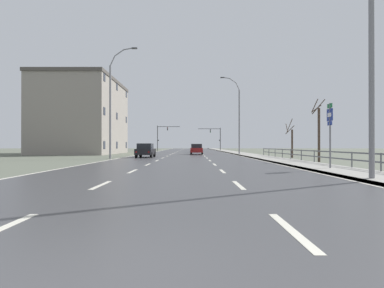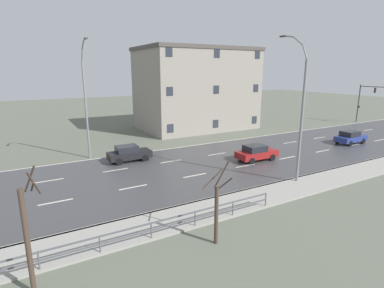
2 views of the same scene
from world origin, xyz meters
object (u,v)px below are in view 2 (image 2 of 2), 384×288
(street_lamp_midground, at_px, (300,113))
(car_distant, at_px, (256,153))
(car_far_right, at_px, (350,137))
(traffic_signal_left, at_px, (365,98))
(street_lamp_left_bank, at_px, (86,103))
(brick_building, at_px, (196,89))
(car_near_right, at_px, (129,153))

(street_lamp_midground, relative_size, car_distant, 2.73)
(car_far_right, bearing_deg, traffic_signal_left, 117.07)
(street_lamp_left_bank, relative_size, car_distant, 2.76)
(street_lamp_left_bank, xyz_separation_m, brick_building, (-9.38, 17.81, 0.40))
(street_lamp_midground, distance_m, car_far_right, 17.45)
(car_distant, distance_m, brick_building, 19.33)
(traffic_signal_left, bearing_deg, car_near_right, -86.70)
(car_distant, bearing_deg, traffic_signal_left, 106.28)
(car_distant, bearing_deg, car_near_right, -117.34)
(traffic_signal_left, relative_size, car_distant, 1.52)
(traffic_signal_left, height_order, brick_building, brick_building)
(street_lamp_left_bank, relative_size, car_near_right, 2.76)
(traffic_signal_left, relative_size, car_near_right, 1.52)
(car_distant, relative_size, car_near_right, 1.00)
(street_lamp_midground, xyz_separation_m, car_near_right, (-11.88, -9.72, -4.69))
(traffic_signal_left, relative_size, car_far_right, 1.52)
(car_near_right, height_order, brick_building, brick_building)
(street_lamp_left_bank, relative_size, car_far_right, 2.76)
(car_distant, bearing_deg, car_far_right, 90.44)
(car_near_right, distance_m, brick_building, 19.88)
(street_lamp_left_bank, relative_size, traffic_signal_left, 1.81)
(car_distant, height_order, brick_building, brick_building)
(street_lamp_left_bank, bearing_deg, car_distant, 57.65)
(street_lamp_midground, xyz_separation_m, brick_building, (-24.20, 5.00, 0.45))
(car_far_right, xyz_separation_m, car_near_right, (-6.08, -25.50, 0.00))
(street_lamp_left_bank, distance_m, traffic_signal_left, 44.65)
(street_lamp_left_bank, height_order, traffic_signal_left, street_lamp_left_bank)
(street_lamp_midground, bearing_deg, brick_building, 168.32)
(brick_building, bearing_deg, traffic_signal_left, 69.68)
(street_lamp_midground, distance_m, street_lamp_left_bank, 19.59)
(traffic_signal_left, xyz_separation_m, car_far_right, (8.48, -16.04, -3.36))
(street_lamp_midground, relative_size, car_near_right, 2.74)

